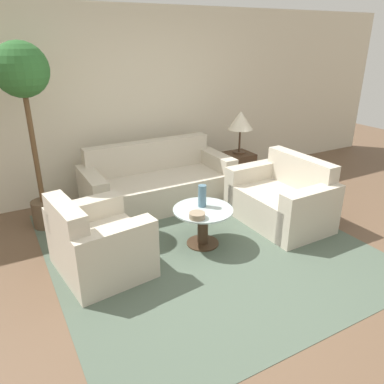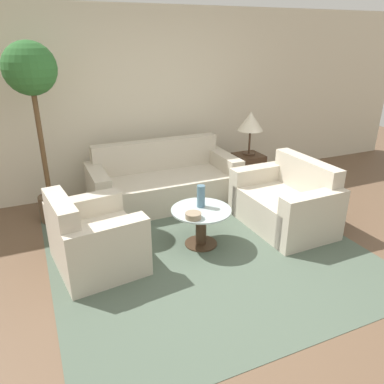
{
  "view_description": "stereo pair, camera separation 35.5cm",
  "coord_description": "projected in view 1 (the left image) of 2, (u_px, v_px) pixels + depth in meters",
  "views": [
    {
      "loc": [
        -1.83,
        -2.58,
        2.19
      ],
      "look_at": [
        0.08,
        0.86,
        0.55
      ],
      "focal_mm": 35.0,
      "sensor_mm": 36.0,
      "label": 1
    },
    {
      "loc": [
        -1.51,
        -2.74,
        2.19
      ],
      "look_at": [
        0.08,
        0.86,
        0.55
      ],
      "focal_mm": 35.0,
      "sensor_mm": 36.0,
      "label": 2
    }
  ],
  "objects": [
    {
      "name": "rug",
      "position": [
        203.0,
        243.0,
        4.26
      ],
      "size": [
        3.27,
        3.44,
        0.01
      ],
      "color": "#4C5B4C",
      "rests_on": "ground_plane"
    },
    {
      "name": "wall_back",
      "position": [
        127.0,
        103.0,
        5.36
      ],
      "size": [
        10.0,
        0.06,
        2.6
      ],
      "color": "beige",
      "rests_on": "ground_plane"
    },
    {
      "name": "vase",
      "position": [
        202.0,
        196.0,
        4.12
      ],
      "size": [
        0.09,
        0.09,
        0.25
      ],
      "color": "slate",
      "rests_on": "coffee_table"
    },
    {
      "name": "ground_plane",
      "position": [
        227.0,
        273.0,
        3.74
      ],
      "size": [
        14.0,
        14.0,
        0.0
      ],
      "primitive_type": "plane",
      "color": "brown"
    },
    {
      "name": "loveseat",
      "position": [
        283.0,
        200.0,
        4.7
      ],
      "size": [
        0.84,
        1.24,
        0.82
      ],
      "rotation": [
        0.0,
        0.0,
        -1.55
      ],
      "color": "beige",
      "rests_on": "ground_plane"
    },
    {
      "name": "side_table",
      "position": [
        238.0,
        170.0,
        5.82
      ],
      "size": [
        0.4,
        0.4,
        0.54
      ],
      "color": "#422D1E",
      "rests_on": "ground_plane"
    },
    {
      "name": "sofa_main",
      "position": [
        157.0,
        184.0,
        5.22
      ],
      "size": [
        2.02,
        0.86,
        0.84
      ],
      "color": "beige",
      "rests_on": "ground_plane"
    },
    {
      "name": "potted_plant",
      "position": [
        25.0,
        92.0,
        4.05
      ],
      "size": [
        0.59,
        0.59,
        2.16
      ],
      "color": "brown",
      "rests_on": "ground_plane"
    },
    {
      "name": "table_lamp",
      "position": [
        241.0,
        121.0,
        5.53
      ],
      "size": [
        0.38,
        0.38,
        0.64
      ],
      "color": "#422D1E",
      "rests_on": "side_table"
    },
    {
      "name": "bowl",
      "position": [
        197.0,
        215.0,
        3.88
      ],
      "size": [
        0.17,
        0.17,
        0.06
      ],
      "color": "gray",
      "rests_on": "coffee_table"
    },
    {
      "name": "armchair",
      "position": [
        95.0,
        246.0,
        3.67
      ],
      "size": [
        0.9,
        1.01,
        0.81
      ],
      "rotation": [
        0.0,
        0.0,
        1.69
      ],
      "color": "beige",
      "rests_on": "ground_plane"
    },
    {
      "name": "coffee_table",
      "position": [
        203.0,
        222.0,
        4.16
      ],
      "size": [
        0.66,
        0.66,
        0.44
      ],
      "color": "#422D1E",
      "rests_on": "ground_plane"
    }
  ]
}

